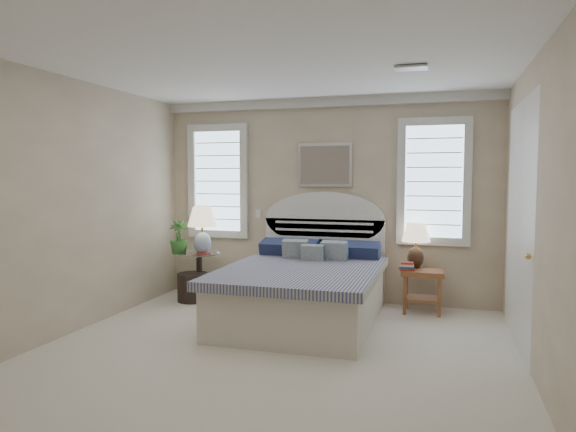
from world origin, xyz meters
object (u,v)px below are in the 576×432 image
(bed, at_px, (305,287))
(lamp_right, at_px, (416,240))
(side_table_left, at_px, (199,270))
(nightstand_right, at_px, (423,282))
(lamp_left, at_px, (202,225))
(floor_pot, at_px, (193,287))

(bed, relative_size, lamp_right, 3.99)
(side_table_left, bearing_deg, lamp_right, 4.76)
(nightstand_right, bearing_deg, lamp_left, -176.91)
(lamp_left, bearing_deg, floor_pot, -133.23)
(lamp_left, bearing_deg, nightstand_right, 3.09)
(side_table_left, bearing_deg, floor_pot, -96.78)
(nightstand_right, height_order, lamp_right, lamp_right)
(bed, height_order, side_table_left, bed)
(floor_pot, bearing_deg, lamp_left, 46.77)
(bed, bearing_deg, lamp_left, 161.12)
(bed, height_order, lamp_right, bed)
(floor_pot, distance_m, lamp_right, 2.98)
(side_table_left, relative_size, floor_pot, 1.53)
(bed, xyz_separation_m, lamp_left, (-1.57, 0.54, 0.63))
(bed, distance_m, side_table_left, 1.75)
(bed, relative_size, nightstand_right, 4.29)
(bed, xyz_separation_m, side_table_left, (-1.65, 0.59, 0.00))
(lamp_left, distance_m, lamp_right, 2.80)
(bed, distance_m, nightstand_right, 1.47)
(floor_pot, xyz_separation_m, lamp_right, (2.87, 0.40, 0.69))
(side_table_left, height_order, floor_pot, side_table_left)
(nightstand_right, height_order, floor_pot, nightstand_right)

